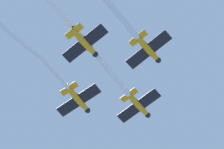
{
  "coord_description": "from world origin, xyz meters",
  "views": [
    {
      "loc": [
        -31.85,
        -4.6,
        6.03
      ],
      "look_at": [
        -2.87,
        0.86,
        67.18
      ],
      "focal_mm": 71.12,
      "sensor_mm": 36.0,
      "label": 1
    }
  ],
  "objects_px": {
    "airplane_lead": "(138,105)",
    "airplane_left_wing": "(78,100)",
    "airplane_right_wing": "(148,49)",
    "airplane_slot": "(85,43)"
  },
  "relations": [
    {
      "from": "airplane_left_wing",
      "to": "airplane_right_wing",
      "type": "height_order",
      "value": "airplane_right_wing"
    },
    {
      "from": "airplane_lead",
      "to": "airplane_right_wing",
      "type": "relative_size",
      "value": 1.01
    },
    {
      "from": "airplane_left_wing",
      "to": "airplane_slot",
      "type": "height_order",
      "value": "airplane_slot"
    },
    {
      "from": "airplane_lead",
      "to": "airplane_left_wing",
      "type": "distance_m",
      "value": 9.58
    },
    {
      "from": "airplane_lead",
      "to": "airplane_left_wing",
      "type": "xyz_separation_m",
      "value": [
        -2.96,
        9.1,
        -0.4
      ]
    },
    {
      "from": "airplane_lead",
      "to": "airplane_slot",
      "type": "bearing_deg",
      "value": -177.28
    },
    {
      "from": "airplane_lead",
      "to": "airplane_left_wing",
      "type": "bearing_deg",
      "value": 137.68
    },
    {
      "from": "airplane_left_wing",
      "to": "airplane_lead",
      "type": "bearing_deg",
      "value": -46.66
    },
    {
      "from": "airplane_slot",
      "to": "airplane_lead",
      "type": "bearing_deg",
      "value": 2.29
    },
    {
      "from": "airplane_lead",
      "to": "airplane_right_wing",
      "type": "height_order",
      "value": "airplane_right_wing"
    }
  ]
}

